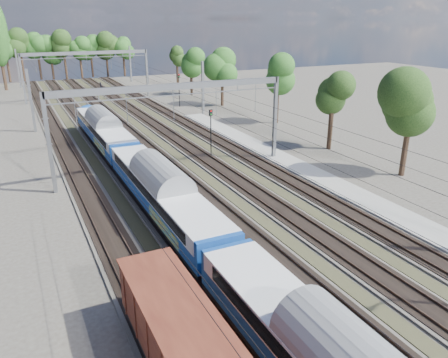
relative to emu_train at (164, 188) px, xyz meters
name	(u,v)px	position (x,y,z in m)	size (l,w,h in m)	color
track_bed	(136,138)	(4.50, 24.81, -2.57)	(21.00, 130.00, 0.34)	#47423A
platform	(335,186)	(16.50, -0.19, -2.52)	(3.00, 70.00, 0.30)	gray
catenary	(121,82)	(4.83, 32.50, 3.73)	(25.65, 130.00, 9.00)	slate
tree_belt	(108,50)	(11.71, 72.45, 5.56)	(39.40, 98.81, 11.46)	black
emu_train	(164,188)	(0.00, 0.00, 0.00)	(3.10, 65.53, 4.53)	black
worker	(101,87)	(8.35, 67.14, -1.70)	(0.71, 0.46, 1.94)	black
signal_near	(211,128)	(9.80, 12.97, 0.82)	(0.39, 0.35, 5.50)	black
signal_far	(179,86)	(17.44, 43.37, 0.98)	(0.37, 0.34, 5.77)	black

